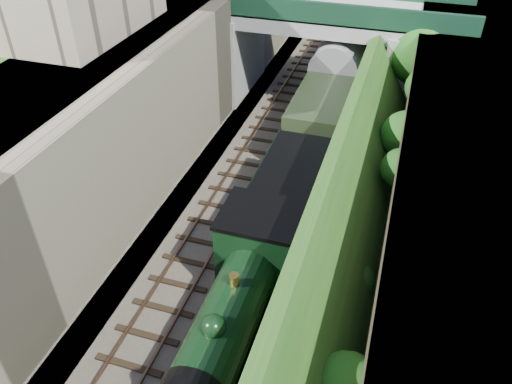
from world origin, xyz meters
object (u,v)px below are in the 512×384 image
tree (422,56)px  locomotive (234,316)px  road_bridge (339,43)px  tender (289,196)px

tree → locomotive: 18.96m
road_bridge → locomotive: road_bridge is taller
road_bridge → tree: size_ratio=2.42×
locomotive → tender: 7.37m
road_bridge → locomotive: bearing=-89.3°
locomotive → tender: locomotive is taller
locomotive → road_bridge: bearing=90.7°
tree → tender: (-4.71, -10.79, -3.03)m
tender → road_bridge: bearing=91.1°
road_bridge → locomotive: 20.33m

